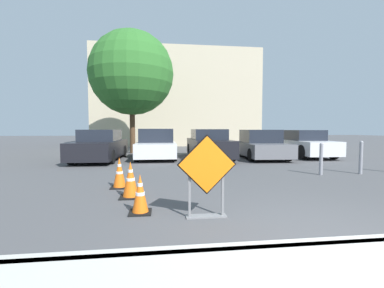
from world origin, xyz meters
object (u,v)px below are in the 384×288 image
(road_closed_sign, at_px, (207,172))
(parked_car_second, at_px, (156,145))
(traffic_cone_nearest, at_px, (140,194))
(parked_car_nearest, at_px, (100,146))
(bollard_second, at_px, (361,157))
(bollard_nearest, at_px, (321,158))
(traffic_cone_third, at_px, (119,173))
(parked_car_third, at_px, (209,145))
(traffic_cone_second, at_px, (131,180))
(parked_car_fifth, at_px, (304,144))
(parked_car_fourth, at_px, (260,145))

(road_closed_sign, xyz_separation_m, parked_car_second, (-0.96, 8.94, -0.08))
(traffic_cone_nearest, xyz_separation_m, parked_car_nearest, (-2.48, 8.08, 0.34))
(bollard_second, bearing_deg, bollard_nearest, -180.00)
(parked_car_second, bearing_deg, traffic_cone_third, 83.34)
(parked_car_nearest, height_order, parked_car_third, parked_car_third)
(traffic_cone_nearest, bearing_deg, parked_car_third, 71.20)
(traffic_cone_second, distance_m, parked_car_nearest, 7.33)
(traffic_cone_second, bearing_deg, parked_car_third, 66.59)
(parked_car_second, relative_size, parked_car_third, 0.91)
(road_closed_sign, bearing_deg, parked_car_fifth, 51.70)
(traffic_cone_second, distance_m, parked_car_second, 7.50)
(traffic_cone_third, bearing_deg, road_closed_sign, -53.63)
(bollard_second, bearing_deg, traffic_cone_third, -171.89)
(parked_car_nearest, height_order, bollard_second, parked_car_nearest)
(parked_car_second, height_order, parked_car_third, parked_car_second)
(parked_car_fourth, bearing_deg, parked_car_third, -0.65)
(parked_car_nearest, bearing_deg, parked_car_fourth, -178.33)
(traffic_cone_third, height_order, parked_car_fifth, parked_car_fifth)
(road_closed_sign, relative_size, parked_car_second, 0.34)
(traffic_cone_third, height_order, parked_car_second, parked_car_second)
(road_closed_sign, distance_m, parked_car_fifth, 11.18)
(traffic_cone_nearest, xyz_separation_m, bollard_second, (6.90, 3.13, 0.24))
(parked_car_third, bearing_deg, road_closed_sign, 79.26)
(traffic_cone_nearest, relative_size, parked_car_fourth, 0.16)
(traffic_cone_second, height_order, parked_car_fifth, parked_car_fifth)
(parked_car_second, relative_size, parked_car_fifth, 0.96)
(parked_car_nearest, xyz_separation_m, parked_car_fourth, (7.89, -0.09, -0.02))
(traffic_cone_nearest, xyz_separation_m, parked_car_third, (2.78, 8.17, 0.36))
(parked_car_fifth, xyz_separation_m, bollard_nearest, (-2.55, -5.27, -0.12))
(parked_car_fourth, relative_size, bollard_nearest, 4.08)
(parked_car_fourth, bearing_deg, traffic_cone_third, 47.60)
(traffic_cone_third, bearing_deg, parked_car_nearest, 106.70)
(road_closed_sign, height_order, parked_car_nearest, parked_car_nearest)
(parked_car_fourth, bearing_deg, bollard_nearest, 94.25)
(traffic_cone_second, relative_size, parked_car_fourth, 0.18)
(parked_car_second, distance_m, bollard_second, 8.66)
(road_closed_sign, bearing_deg, parked_car_third, 78.96)
(road_closed_sign, xyz_separation_m, parked_car_fourth, (4.30, 8.36, -0.10))
(traffic_cone_nearest, xyz_separation_m, parked_car_fourth, (5.41, 7.99, 0.32))
(traffic_cone_second, xyz_separation_m, bollard_second, (7.19, 2.05, 0.19))
(road_closed_sign, xyz_separation_m, traffic_cone_nearest, (-1.12, 0.37, -0.42))
(road_closed_sign, bearing_deg, parked_car_second, 96.14)
(road_closed_sign, distance_m, traffic_cone_third, 3.03)
(bollard_nearest, bearing_deg, parked_car_fifth, 64.21)
(bollard_nearest, xyz_separation_m, bollard_second, (1.40, 0.00, 0.03))
(traffic_cone_second, bearing_deg, traffic_cone_nearest, -75.19)
(traffic_cone_third, distance_m, bollard_nearest, 6.26)
(parked_car_fourth, distance_m, bollard_nearest, 4.86)
(traffic_cone_second, bearing_deg, parked_car_fourth, 50.47)
(road_closed_sign, height_order, parked_car_fourth, parked_car_fourth)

